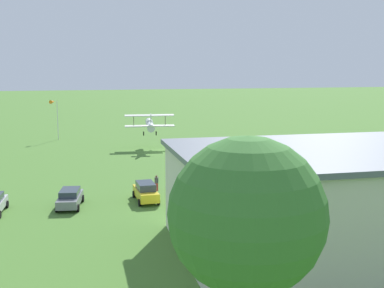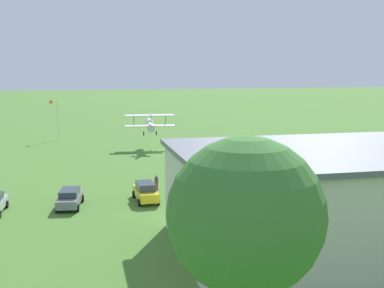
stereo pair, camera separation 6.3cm
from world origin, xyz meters
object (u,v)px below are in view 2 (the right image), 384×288
biplane (150,124)px  car_red (362,176)px  person_beside_truck (180,193)px  person_at_fence_line (297,179)px  hangar (354,196)px  car_blue (213,186)px  person_crossing_taxiway (310,175)px  person_watching_takeoff (156,183)px  tree_at_field_edge (246,217)px  windsock (54,105)px  car_yellow (146,192)px  car_grey (70,198)px

biplane → car_red: bearing=122.8°
car_red → person_beside_truck: size_ratio=2.54×
biplane → person_at_fence_line: biplane is taller
hangar → car_red: bearing=-124.4°
car_blue → person_crossing_taxiway: 11.59m
car_blue → person_watching_takeoff: 5.73m
hangar → tree_at_field_edge: 19.27m
biplane → car_blue: (-1.61, 28.59, -2.89)m
person_at_fence_line → windsock: 48.21m
person_at_fence_line → car_yellow: bearing=5.5°
car_red → person_crossing_taxiway: (5.16, -1.69, 0.05)m
car_blue → tree_at_field_edge: tree_at_field_edge is taller
person_at_fence_line → hangar: bearing=77.7°
car_yellow → car_blue: bearing=-172.1°
person_watching_takeoff → person_beside_truck: 5.02m
hangar → biplane: 44.63m
windsock → hangar: bearing=110.8°
car_grey → person_at_fence_line: size_ratio=2.91×
person_watching_takeoff → car_red: bearing=174.0°
biplane → person_crossing_taxiway: 29.68m
car_yellow → person_watching_takeoff: 3.94m
car_blue → person_at_fence_line: person_at_fence_line is taller
car_grey → person_crossing_taxiway: 25.09m
windsock → person_watching_takeoff: bearing=105.7°
hangar → biplane: bearing=-80.5°
windsock → car_yellow: bearing=102.3°
person_crossing_taxiway → person_watching_takeoff: bearing=-2.0°
car_yellow → person_crossing_taxiway: 18.33m
car_red → car_grey: (30.03, 1.62, -0.02)m
windsock → car_grey: bearing=93.3°
hangar → person_crossing_taxiway: bearing=-108.0°
person_crossing_taxiway → tree_at_field_edge: size_ratio=0.18×
car_blue → tree_at_field_edge: size_ratio=0.43×
person_beside_truck → car_blue: bearing=-149.6°
biplane → tree_at_field_edge: size_ratio=0.77×
person_crossing_taxiway → windsock: bearing=-55.2°
person_crossing_taxiway → car_blue: bearing=10.3°
hangar → windsock: (21.65, -56.85, 2.49)m
tree_at_field_edge → person_at_fence_line: bearing=-118.9°
car_grey → car_red: bearing=-176.9°
car_red → car_grey: size_ratio=0.93×
biplane → windsock: windsock is taller
person_beside_truck → biplane: bearing=-93.9°
hangar → person_beside_truck: 16.46m
person_crossing_taxiway → biplane: bearing=-63.9°
person_watching_takeoff → biplane: bearing=-97.6°
car_yellow → car_red: bearing=-176.8°
car_red → person_beside_truck: bearing=7.2°
tree_at_field_edge → person_crossing_taxiway: bearing=-120.8°
person_watching_takeoff → car_grey: bearing=24.9°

